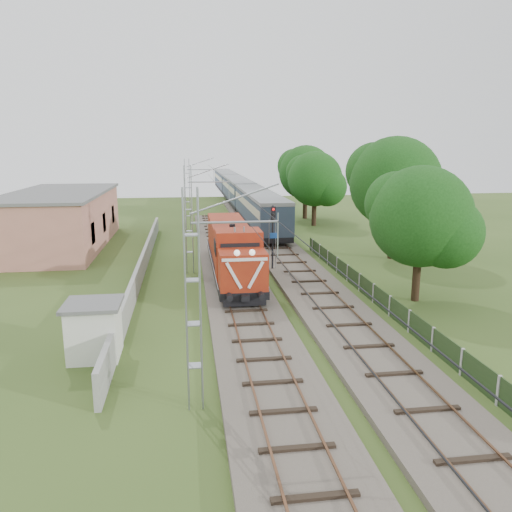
{
  "coord_description": "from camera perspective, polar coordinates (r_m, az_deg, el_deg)",
  "views": [
    {
      "loc": [
        -3.12,
        -24.86,
        9.34
      ],
      "look_at": [
        1.35,
        7.24,
        2.2
      ],
      "focal_mm": 35.0,
      "sensor_mm": 36.0,
      "label": 1
    }
  ],
  "objects": [
    {
      "name": "tree_b",
      "position": [
        43.19,
        15.73,
        8.01
      ],
      "size": [
        7.87,
        7.49,
        10.2
      ],
      "color": "#341E15",
      "rests_on": "ground"
    },
    {
      "name": "relay_hut",
      "position": [
        23.75,
        -18.0,
        -8.0
      ],
      "size": [
        2.5,
        2.5,
        2.57
      ],
      "color": "silver",
      "rests_on": "ground"
    },
    {
      "name": "tree_d",
      "position": [
        66.02,
        5.78,
        9.41
      ],
      "size": [
        7.35,
        7.0,
        9.52
      ],
      "color": "#341E15",
      "rests_on": "ground"
    },
    {
      "name": "locomotive",
      "position": [
        35.8,
        -2.77,
        0.83
      ],
      "size": [
        2.85,
        16.3,
        4.14
      ],
      "color": "black",
      "rests_on": "ground"
    },
    {
      "name": "fence",
      "position": [
        31.25,
        13.3,
        -4.16
      ],
      "size": [
        0.12,
        32.0,
        1.2
      ],
      "color": "black",
      "rests_on": "ground"
    },
    {
      "name": "coach_rake",
      "position": [
        80.41,
        -2.12,
        7.63
      ],
      "size": [
        3.2,
        71.45,
        3.7
      ],
      "color": "black",
      "rests_on": "ground"
    },
    {
      "name": "track_side",
      "position": [
        46.5,
        2.28,
        1.06
      ],
      "size": [
        4.2,
        80.0,
        0.45
      ],
      "color": "#6B6054",
      "rests_on": "ground"
    },
    {
      "name": "catenary",
      "position": [
        37.24,
        -7.6,
        4.15
      ],
      "size": [
        3.31,
        70.0,
        8.0
      ],
      "color": "gray",
      "rests_on": "ground"
    },
    {
      "name": "tree_a",
      "position": [
        31.49,
        18.43,
        4.17
      ],
      "size": [
        6.39,
        6.08,
        8.28
      ],
      "color": "#341E15",
      "rests_on": "ground"
    },
    {
      "name": "boundary_wall",
      "position": [
        38.0,
        -12.82,
        -0.96
      ],
      "size": [
        0.25,
        40.0,
        1.5
      ],
      "primitive_type": "cube",
      "color": "#9E9E99",
      "rests_on": "ground"
    },
    {
      "name": "ground",
      "position": [
        26.74,
        -0.74,
        -8.02
      ],
      "size": [
        140.0,
        140.0,
        0.0
      ],
      "primitive_type": "plane",
      "color": "#354B1C",
      "rests_on": "ground"
    },
    {
      "name": "station_building",
      "position": [
        50.73,
        -21.44,
        3.97
      ],
      "size": [
        8.4,
        20.4,
        5.22
      ],
      "color": "#AF6C5E",
      "rests_on": "ground"
    },
    {
      "name": "track_main",
      "position": [
        33.3,
        -2.25,
        -3.55
      ],
      "size": [
        4.2,
        70.0,
        0.45
      ],
      "color": "#6B6054",
      "rests_on": "ground"
    },
    {
      "name": "tree_c",
      "position": [
        60.05,
        6.82,
        8.66
      ],
      "size": [
        6.79,
        6.47,
        8.81
      ],
      "color": "#341E15",
      "rests_on": "ground"
    },
    {
      "name": "signal_post",
      "position": [
        37.1,
        1.95,
        3.33
      ],
      "size": [
        0.56,
        0.44,
        5.07
      ],
      "color": "black",
      "rests_on": "ground"
    }
  ]
}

